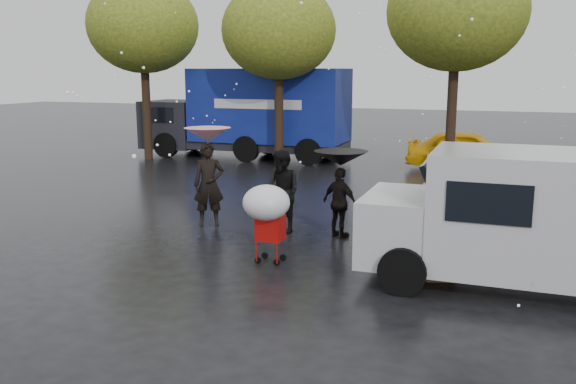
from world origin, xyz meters
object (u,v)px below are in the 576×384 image
(person_pink, at_px, (209,185))
(white_van, at_px, (530,218))
(shopping_cart, at_px, (267,207))
(blue_truck, at_px, (250,113))
(yellow_taxi, at_px, (468,150))
(vendor_cart, at_px, (421,210))
(person_black, at_px, (340,203))

(person_pink, height_order, white_van, white_van)
(person_pink, relative_size, shopping_cart, 1.27)
(blue_truck, relative_size, yellow_taxi, 2.00)
(person_pink, height_order, vendor_cart, person_pink)
(person_pink, distance_m, white_van, 6.90)
(vendor_cart, xyz_separation_m, white_van, (1.93, -1.86, 0.43))
(yellow_taxi, bearing_deg, person_black, 168.94)
(person_pink, height_order, shopping_cart, person_pink)
(shopping_cart, bearing_deg, person_black, 71.78)
(vendor_cart, xyz_separation_m, yellow_taxi, (0.22, 9.98, -0.02))
(person_black, bearing_deg, white_van, 175.87)
(vendor_cart, height_order, blue_truck, blue_truck)
(person_black, bearing_deg, vendor_cart, -158.05)
(yellow_taxi, bearing_deg, vendor_cart, 178.49)
(person_black, bearing_deg, shopping_cart, 95.73)
(person_black, xyz_separation_m, shopping_cart, (-0.73, -2.23, 0.33))
(person_black, relative_size, shopping_cart, 1.01)
(white_van, relative_size, yellow_taxi, 1.19)
(white_van, distance_m, yellow_taxi, 11.97)
(person_pink, relative_size, blue_truck, 0.22)
(shopping_cart, height_order, blue_truck, blue_truck)
(vendor_cart, relative_size, yellow_taxi, 0.37)
(blue_truck, bearing_deg, vendor_cart, -51.71)
(person_pink, xyz_separation_m, white_van, (6.63, -1.90, 0.23))
(person_pink, relative_size, yellow_taxi, 0.45)
(white_van, height_order, yellow_taxi, white_van)
(vendor_cart, bearing_deg, person_black, 178.00)
(white_van, bearing_deg, shopping_cart, -175.95)
(shopping_cart, relative_size, yellow_taxi, 0.35)
(vendor_cart, bearing_deg, yellow_taxi, 88.76)
(vendor_cart, height_order, white_van, white_van)
(white_van, bearing_deg, person_pink, 164.02)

